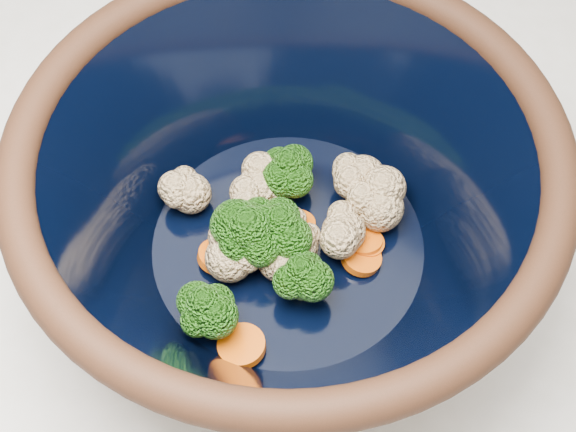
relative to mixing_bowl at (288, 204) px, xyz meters
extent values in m
cylinder|color=black|center=(0.00, 0.00, -0.08)|extent=(0.20, 0.20, 0.01)
torus|color=black|center=(0.00, 0.00, 0.05)|extent=(0.34, 0.34, 0.02)
cylinder|color=black|center=(0.00, 0.00, -0.05)|extent=(0.19, 0.19, 0.00)
cylinder|color=#608442|center=(-0.03, 0.03, -0.04)|extent=(0.01, 0.01, 0.02)
ellipsoid|color=#2B7215|center=(-0.03, 0.03, -0.02)|extent=(0.04, 0.04, 0.03)
cylinder|color=#608442|center=(0.00, -0.08, -0.04)|extent=(0.01, 0.01, 0.02)
ellipsoid|color=#2B7215|center=(0.00, -0.08, -0.02)|extent=(0.04, 0.04, 0.03)
cylinder|color=#608442|center=(-0.01, -0.03, -0.04)|extent=(0.01, 0.01, 0.02)
ellipsoid|color=#2B7215|center=(-0.01, -0.03, -0.01)|extent=(0.05, 0.05, 0.04)
cylinder|color=#608442|center=(0.03, -0.02, -0.04)|extent=(0.01, 0.01, 0.02)
ellipsoid|color=#2B7215|center=(0.03, -0.02, -0.02)|extent=(0.04, 0.04, 0.03)
cylinder|color=#608442|center=(0.00, -0.01, -0.04)|extent=(0.01, 0.01, 0.02)
ellipsoid|color=#2B7215|center=(0.00, -0.01, -0.02)|extent=(0.04, 0.04, 0.03)
cylinder|color=#608442|center=(-0.02, -0.02, -0.04)|extent=(0.01, 0.01, 0.02)
ellipsoid|color=#2B7215|center=(-0.02, -0.02, -0.02)|extent=(0.04, 0.04, 0.03)
sphere|color=beige|center=(0.03, 0.02, -0.03)|extent=(0.03, 0.03, 0.03)
sphere|color=beige|center=(0.01, 0.00, -0.04)|extent=(0.03, 0.03, 0.03)
sphere|color=beige|center=(-0.02, -0.04, -0.03)|extent=(0.03, 0.03, 0.03)
sphere|color=beige|center=(0.00, 0.00, -0.04)|extent=(0.03, 0.03, 0.03)
sphere|color=beige|center=(-0.02, -0.03, -0.03)|extent=(0.03, 0.03, 0.03)
sphere|color=beige|center=(0.04, 0.05, -0.03)|extent=(0.03, 0.03, 0.03)
sphere|color=beige|center=(-0.07, -0.02, -0.03)|extent=(0.03, 0.03, 0.03)
sphere|color=beige|center=(-0.02, -0.01, -0.03)|extent=(0.03, 0.03, 0.03)
sphere|color=beige|center=(-0.04, 0.01, -0.03)|extent=(0.03, 0.03, 0.03)
sphere|color=beige|center=(0.01, -0.02, -0.04)|extent=(0.03, 0.03, 0.03)
sphere|color=beige|center=(0.01, 0.07, -0.03)|extent=(0.03, 0.03, 0.03)
cylinder|color=#D35A09|center=(0.04, 0.03, -0.04)|extent=(0.03, 0.03, 0.01)
cylinder|color=#D35A09|center=(0.04, 0.03, -0.04)|extent=(0.02, 0.02, 0.01)
cylinder|color=#D35A09|center=(-0.03, -0.04, -0.04)|extent=(0.03, 0.03, 0.01)
cylinder|color=#D35A09|center=(0.05, 0.02, -0.04)|extent=(0.03, 0.03, 0.01)
cylinder|color=#D35A09|center=(0.00, -0.01, -0.04)|extent=(0.03, 0.03, 0.01)
cylinder|color=#D35A09|center=(0.03, -0.08, -0.04)|extent=(0.03, 0.03, 0.01)
cylinder|color=#D35A09|center=(0.00, 0.01, -0.04)|extent=(0.03, 0.03, 0.01)
camera|label=1|loc=(0.18, -0.22, 0.43)|focal=50.00mm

